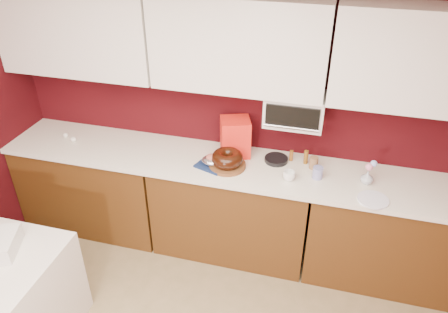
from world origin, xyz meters
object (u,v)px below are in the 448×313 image
coffee_mug (289,175)px  bundt_cake (227,158)px  blue_jar (318,173)px  foil_ham_nest (212,160)px  toaster_oven (295,109)px  flower_vase (367,177)px  pandoro_box (235,137)px

coffee_mug → bundt_cake: bearing=174.0°
coffee_mug → blue_jar: bearing=22.0°
foil_ham_nest → blue_jar: size_ratio=1.76×
toaster_oven → flower_vase: bearing=-15.4°
foil_ham_nest → coffee_mug: bearing=-2.9°
pandoro_box → blue_jar: pandoro_box is taller
foil_ham_nest → pandoro_box: 0.29m
blue_jar → foil_ham_nest: bearing=-176.4°
toaster_oven → blue_jar: (0.24, -0.19, -0.43)m
toaster_oven → foil_ham_nest: size_ratio=2.67×
bundt_cake → pandoro_box: (0.01, 0.22, 0.08)m
bundt_cake → blue_jar: bearing=2.5°
coffee_mug → pandoro_box: bearing=151.5°
toaster_oven → bundt_cake: toaster_oven is taller
coffee_mug → toaster_oven: bearing=95.8°
toaster_oven → coffee_mug: bearing=-84.2°
blue_jar → bundt_cake: bearing=-177.5°
toaster_oven → blue_jar: toaster_oven is taller
coffee_mug → flower_vase: bearing=10.9°
coffee_mug → flower_vase: (0.58, 0.11, 0.01)m
bundt_cake → flower_vase: size_ratio=2.22×
toaster_oven → coffee_mug: toaster_oven is taller
bundt_cake → foil_ham_nest: (-0.12, -0.02, -0.03)m
flower_vase → foil_ham_nest: bearing=-176.3°
bundt_cake → pandoro_box: size_ratio=0.79×
foil_ham_nest → flower_vase: 1.21m
pandoro_box → coffee_mug: pandoro_box is taller
pandoro_box → coffee_mug: size_ratio=3.52×
bundt_cake → coffee_mug: bundt_cake is taller
bundt_cake → coffee_mug: (0.51, -0.05, -0.03)m
blue_jar → toaster_oven: bearing=141.0°
coffee_mug → blue_jar: blue_jar is taller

